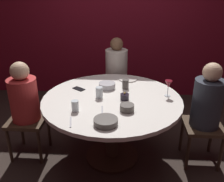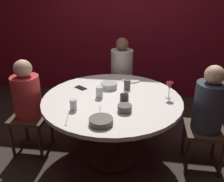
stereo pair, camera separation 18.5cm
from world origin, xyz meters
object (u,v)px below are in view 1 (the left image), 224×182
Objects in this scene: dinner_plate at (128,79)px; bowl_serving_large at (107,86)px; cell_phone at (79,89)px; cup_by_right_diner at (125,84)px; cup_near_candle at (99,92)px; seated_diner_back at (116,70)px; seated_diner_right at (207,104)px; bowl_small_white at (106,121)px; candle_holder at (125,97)px; seated_diner_left at (24,100)px; cup_by_left_diner at (75,106)px; dining_table at (112,110)px; wine_glass at (168,85)px; bowl_salad_center at (127,108)px.

dinner_plate is 0.37m from bowl_serving_large.
cup_by_right_diner is at bearing -48.48° from cell_phone.
cup_near_candle is (-0.30, -0.54, 0.05)m from dinner_plate.
seated_diner_right is (0.98, -0.96, -0.01)m from seated_diner_back.
candle_holder is at bearing 72.91° from bowl_small_white.
bowl_serving_large is at bearing -13.86° from seated_diner_right.
bowl_small_white is at bearing -99.67° from dinner_plate.
seated_diner_left is 10.42× the size of cup_by_right_diner.
candle_holder is 0.29m from cup_by_right_diner.
seated_diner_right is 1.35m from cup_by_left_diner.
seated_diner_left is at bearing -179.64° from cup_near_candle.
candle_holder reaches higher than dining_table.
cup_by_left_diner is (-0.19, -0.31, -0.01)m from cup_near_candle.
wine_glass is 0.69m from bowl_serving_large.
cup_by_left_diner is (0.62, -0.30, 0.11)m from seated_diner_left.
bowl_salad_center is (-0.43, -0.36, -0.10)m from wine_glass.
seated_diner_right reaches higher than cup_near_candle.
bowl_small_white is at bearing -29.34° from seated_diner_left.
seated_diner_right is at bearing 2.04° from candle_holder.
dining_table is at bearing -171.35° from wine_glass.
candle_holder is (-0.85, -0.03, 0.07)m from seated_diner_right.
bowl_small_white is 1.80× the size of cup_near_candle.
bowl_salad_center is (1.11, -0.27, 0.09)m from seated_diner_left.
wine_glass reaches higher than dining_table.
bowl_serving_large is (-1.05, 0.26, 0.07)m from seated_diner_right.
cell_phone is at bearing 116.91° from bowl_small_white.
cup_by_right_diner reaches higher than candle_holder.
dining_table is 0.99m from seated_diner_right.
seated_diner_back is 0.44m from dinner_plate.
bowl_salad_center is at bearing -95.24° from cell_phone.
seated_diner_back is 5.18× the size of dinner_plate.
dining_table is 0.36m from bowl_salad_center.
bowl_serving_large is at bearing -44.80° from cell_phone.
cup_near_candle is (0.26, -0.20, 0.05)m from cell_phone.
cup_by_right_diner is (-0.02, 0.53, 0.02)m from bowl_salad_center.
dining_table is at bearing 87.85° from bowl_small_white.
candle_holder is 0.53m from cup_by_left_diner.
bowl_salad_center is (0.55, -0.48, 0.03)m from cell_phone.
dining_table is 0.24m from cup_near_candle.
seated_diner_right reaches higher than dinner_plate.
seated_diner_back is 0.84m from cell_phone.
dining_table is at bearing 167.13° from candle_holder.
seated_diner_left reaches higher than dining_table.
cup_by_right_diner is at bearing 0.06° from bowl_serving_large.
cup_near_candle is at bearing 172.44° from candle_holder.
candle_holder is 0.58m from cell_phone.
cup_by_left_diner is (-0.25, -0.56, 0.02)m from bowl_serving_large.
seated_diner_left is 1.24m from dinner_plate.
bowl_serving_large is 0.79m from bowl_small_white.
cup_near_candle is at bearing 136.71° from bowl_salad_center.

